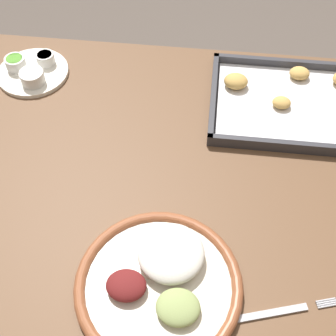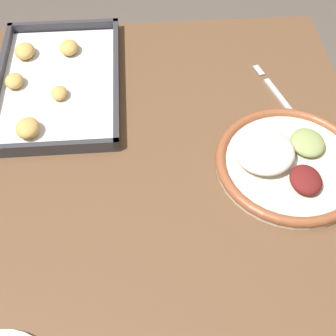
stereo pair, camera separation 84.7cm
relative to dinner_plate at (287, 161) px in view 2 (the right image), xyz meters
name	(u,v)px [view 2 (the right image)]	position (x,y,z in m)	size (l,w,h in m)	color
ground_plane	(168,323)	(-0.02, 0.23, -0.76)	(8.00, 8.00, 0.00)	#564C44
dining_table	(168,215)	(-0.02, 0.23, -0.14)	(1.02, 0.82, 0.75)	brown
dinner_plate	(287,161)	(0.00, 0.00, 0.00)	(0.29, 0.29, 0.05)	beige
fork	(279,96)	(0.20, -0.03, -0.01)	(0.19, 0.07, 0.00)	#B2B2B7
baking_tray	(54,82)	(0.27, 0.47, 0.00)	(0.42, 0.27, 0.04)	#333338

